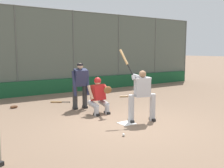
{
  "coord_description": "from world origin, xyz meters",
  "views": [
    {
      "loc": [
        4.55,
        5.94,
        2.13
      ],
      "look_at": [
        -0.15,
        -1.0,
        1.05
      ],
      "focal_mm": 42.0,
      "sensor_mm": 36.0,
      "label": 1
    }
  ],
  "objects_px": {
    "umpire_home": "(80,85)",
    "baseball_loose": "(124,135)",
    "batter_at_plate": "(142,94)",
    "catcher_behind_plate": "(99,95)",
    "spare_bat_by_padding": "(127,96)",
    "fielding_glove_on_dirt": "(14,107)",
    "spare_bat_third_base_side": "(58,102)"
  },
  "relations": [
    {
      "from": "spare_bat_by_padding",
      "to": "fielding_glove_on_dirt",
      "type": "xyz_separation_m",
      "value": [
        4.89,
        -0.49,
        0.02
      ]
    },
    {
      "from": "batter_at_plate",
      "to": "baseball_loose",
      "type": "bearing_deg",
      "value": 50.04
    },
    {
      "from": "spare_bat_by_padding",
      "to": "umpire_home",
      "type": "bearing_deg",
      "value": 39.55
    },
    {
      "from": "umpire_home",
      "to": "fielding_glove_on_dirt",
      "type": "bearing_deg",
      "value": -32.55
    },
    {
      "from": "batter_at_plate",
      "to": "fielding_glove_on_dirt",
      "type": "height_order",
      "value": "batter_at_plate"
    },
    {
      "from": "catcher_behind_plate",
      "to": "spare_bat_by_padding",
      "type": "relative_size",
      "value": 1.42
    },
    {
      "from": "fielding_glove_on_dirt",
      "to": "baseball_loose",
      "type": "xyz_separation_m",
      "value": [
        -1.47,
        4.85,
        -0.01
      ]
    },
    {
      "from": "spare_bat_by_padding",
      "to": "fielding_glove_on_dirt",
      "type": "bearing_deg",
      "value": 15.12
    },
    {
      "from": "catcher_behind_plate",
      "to": "batter_at_plate",
      "type": "bearing_deg",
      "value": 108.69
    },
    {
      "from": "umpire_home",
      "to": "baseball_loose",
      "type": "distance_m",
      "value": 3.54
    },
    {
      "from": "fielding_glove_on_dirt",
      "to": "baseball_loose",
      "type": "height_order",
      "value": "fielding_glove_on_dirt"
    },
    {
      "from": "catcher_behind_plate",
      "to": "spare_bat_third_base_side",
      "type": "xyz_separation_m",
      "value": [
        0.43,
        -2.54,
        -0.61
      ]
    },
    {
      "from": "batter_at_plate",
      "to": "catcher_behind_plate",
      "type": "relative_size",
      "value": 1.75
    },
    {
      "from": "fielding_glove_on_dirt",
      "to": "spare_bat_third_base_side",
      "type": "bearing_deg",
      "value": -178.62
    },
    {
      "from": "catcher_behind_plate",
      "to": "fielding_glove_on_dirt",
      "type": "bearing_deg",
      "value": -50.27
    },
    {
      "from": "batter_at_plate",
      "to": "catcher_behind_plate",
      "type": "height_order",
      "value": "batter_at_plate"
    },
    {
      "from": "spare_bat_third_base_side",
      "to": "baseball_loose",
      "type": "xyz_separation_m",
      "value": [
        0.28,
        4.9,
        0.0
      ]
    },
    {
      "from": "batter_at_plate",
      "to": "umpire_home",
      "type": "relative_size",
      "value": 1.3
    },
    {
      "from": "catcher_behind_plate",
      "to": "spare_bat_by_padding",
      "type": "height_order",
      "value": "catcher_behind_plate"
    },
    {
      "from": "spare_bat_third_base_side",
      "to": "baseball_loose",
      "type": "height_order",
      "value": "baseball_loose"
    },
    {
      "from": "umpire_home",
      "to": "fielding_glove_on_dirt",
      "type": "height_order",
      "value": "umpire_home"
    },
    {
      "from": "batter_at_plate",
      "to": "catcher_behind_plate",
      "type": "bearing_deg",
      "value": -52.42
    },
    {
      "from": "spare_bat_by_padding",
      "to": "catcher_behind_plate",
      "type": "bearing_deg",
      "value": 57.44
    },
    {
      "from": "umpire_home",
      "to": "fielding_glove_on_dirt",
      "type": "relative_size",
      "value": 5.96
    },
    {
      "from": "catcher_behind_plate",
      "to": "baseball_loose",
      "type": "height_order",
      "value": "catcher_behind_plate"
    },
    {
      "from": "catcher_behind_plate",
      "to": "umpire_home",
      "type": "distance_m",
      "value": 1.08
    },
    {
      "from": "batter_at_plate",
      "to": "fielding_glove_on_dirt",
      "type": "bearing_deg",
      "value": -38.31
    },
    {
      "from": "spare_bat_third_base_side",
      "to": "batter_at_plate",
      "type": "bearing_deg",
      "value": 139.34
    },
    {
      "from": "batter_at_plate",
      "to": "fielding_glove_on_dirt",
      "type": "relative_size",
      "value": 7.74
    },
    {
      "from": "spare_bat_by_padding",
      "to": "spare_bat_third_base_side",
      "type": "distance_m",
      "value": 3.19
    },
    {
      "from": "catcher_behind_plate",
      "to": "umpire_home",
      "type": "xyz_separation_m",
      "value": [
        0.16,
        -1.04,
        0.26
      ]
    },
    {
      "from": "catcher_behind_plate",
      "to": "spare_bat_third_base_side",
      "type": "relative_size",
      "value": 1.82
    }
  ]
}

